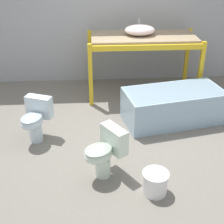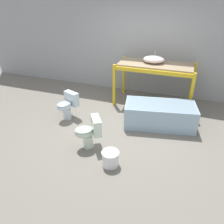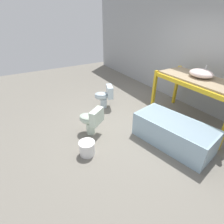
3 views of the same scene
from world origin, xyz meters
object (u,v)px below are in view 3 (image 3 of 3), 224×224
(sink_basin, at_px, (201,73))
(bathtub_main, at_px, (173,131))
(toilet_far, at_px, (91,120))
(bucket_white, at_px, (87,148))
(toilet_near, at_px, (105,96))

(sink_basin, distance_m, bathtub_main, 1.50)
(toilet_far, distance_m, bucket_white, 0.70)
(toilet_near, distance_m, toilet_far, 1.29)
(toilet_far, relative_size, bucket_white, 2.06)
(bathtub_main, relative_size, bucket_white, 5.38)
(toilet_near, distance_m, bucket_white, 1.96)
(bathtub_main, distance_m, bucket_white, 1.75)
(toilet_near, bearing_deg, bathtub_main, 32.44)
(toilet_far, bearing_deg, bucket_white, 24.09)
(bathtub_main, relative_size, toilet_near, 2.61)
(sink_basin, relative_size, toilet_far, 0.85)
(toilet_far, bearing_deg, sink_basin, 129.38)
(toilet_far, height_order, bucket_white, toilet_far)
(bucket_white, bearing_deg, sink_basin, 86.46)
(bathtub_main, bearing_deg, toilet_far, -143.25)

